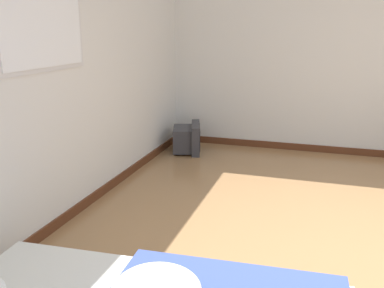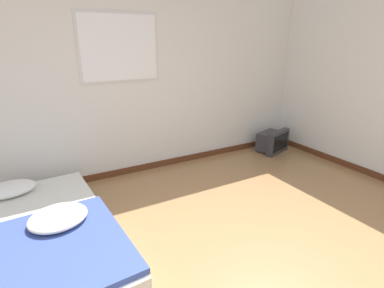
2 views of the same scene
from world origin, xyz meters
name	(u,v)px [view 2 (image 2 of 2)]	position (x,y,z in m)	size (l,w,h in m)	color
wall_back	(118,81)	(0.00, 2.93, 1.29)	(8.28, 0.08, 2.60)	silver
mattress_bed	(43,237)	(-1.14, 1.64, 0.15)	(1.24, 2.16, 0.38)	silver
crt_tv	(272,141)	(2.44, 2.56, 0.18)	(0.58, 0.48, 0.38)	#333338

